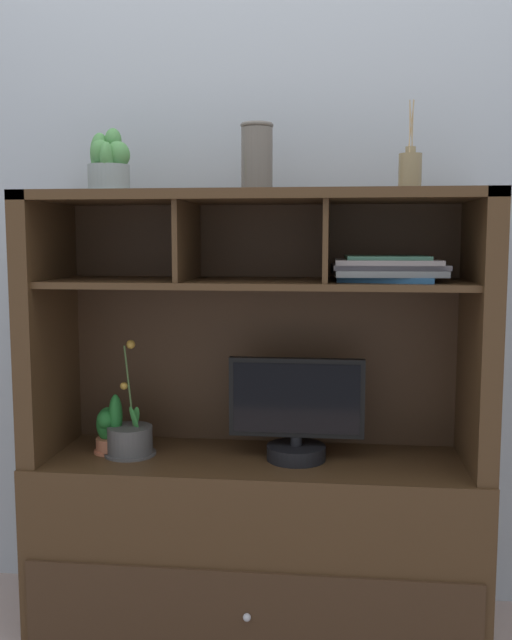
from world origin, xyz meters
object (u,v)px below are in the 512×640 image
tv_monitor (296,415)px  potted_orchid (130,440)px  media_console (256,492)px  potted_fern (110,429)px  potted_succulent (108,166)px  magazine_stack_left (387,269)px  diffuser_bottle (410,171)px  ceramic_vase (257,158)px

tv_monitor → potted_orchid: potted_orchid is taller
potted_orchid → media_console: bearing=3.6°
potted_fern → potted_succulent: (0.02, -0.01, 0.85)m
potted_fern → magazine_stack_left: magazine_stack_left is taller
potted_orchid → potted_fern: bearing=168.6°
tv_monitor → diffuser_bottle: diffuser_bottle is taller
media_console → magazine_stack_left: size_ratio=4.10×
magazine_stack_left → ceramic_vase: size_ratio=1.64×
magazine_stack_left → diffuser_bottle: (0.06, -0.02, 0.29)m
magazine_stack_left → ceramic_vase: bearing=175.3°
potted_fern → tv_monitor: bearing=-0.5°
potted_orchid → ceramic_vase: bearing=6.1°
tv_monitor → potted_fern: size_ratio=2.18×
potted_fern → diffuser_bottle: size_ratio=0.75×
magazine_stack_left → potted_succulent: 0.92m
ceramic_vase → diffuser_bottle: bearing=-5.9°
magazine_stack_left → potted_succulent: potted_succulent is taller
tv_monitor → potted_succulent: 0.98m
potted_succulent → magazine_stack_left: bearing=0.2°
potted_orchid → potted_succulent: (-0.05, 0.01, 0.88)m
potted_fern → potted_succulent: size_ratio=0.97×
potted_orchid → potted_fern: size_ratio=1.91×
ceramic_vase → potted_fern: bearing=-176.5°
potted_orchid → magazine_stack_left: size_ratio=1.08×
media_console → diffuser_bottle: bearing=-3.7°
diffuser_bottle → potted_orchid: bearing=179.7°
media_console → magazine_stack_left: (0.40, -0.01, 0.73)m
tv_monitor → ceramic_vase: (-0.13, 0.03, 0.80)m
media_console → tv_monitor: 0.29m
potted_orchid → ceramic_vase: ceramic_vase is taller
potted_orchid → diffuser_bottle: 1.22m
magazine_stack_left → ceramic_vase: ceramic_vase is taller
potted_fern → diffuser_bottle: bearing=-1.1°
tv_monitor → potted_succulent: bearing=-179.9°
media_console → potted_fern: 0.52m
media_console → tv_monitor: size_ratio=3.33×
tv_monitor → potted_orchid: size_ratio=1.14×
diffuser_bottle → potted_succulent: bearing=179.2°
potted_fern → potted_succulent: bearing=-19.4°
media_console → diffuser_bottle: diffuser_bottle is taller
diffuser_bottle → tv_monitor: bearing=177.7°
potted_fern → media_console: bearing=1.4°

